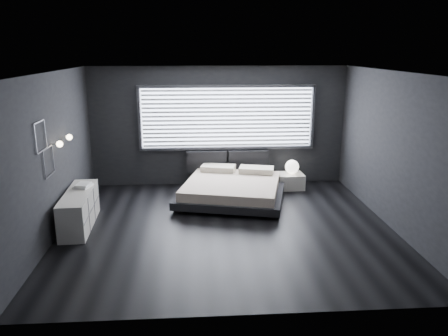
{
  "coord_description": "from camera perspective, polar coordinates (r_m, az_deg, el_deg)",
  "views": [
    {
      "loc": [
        -0.57,
        -7.44,
        3.18
      ],
      "look_at": [
        0.0,
        0.85,
        0.9
      ],
      "focal_mm": 35.0,
      "sensor_mm": 36.0,
      "label": 1
    }
  ],
  "objects": [
    {
      "name": "window",
      "position": [
        10.28,
        0.41,
        6.57
      ],
      "size": [
        4.14,
        0.09,
        1.52
      ],
      "color": "white",
      "rests_on": "ground"
    },
    {
      "name": "nightstand",
      "position": [
        10.35,
        8.6,
        -1.69
      ],
      "size": [
        0.63,
        0.53,
        0.35
      ],
      "primitive_type": "cube",
      "rotation": [
        0.0,
        0.0,
        0.04
      ],
      "color": "silver",
      "rests_on": "ground"
    },
    {
      "name": "bed",
      "position": [
        9.43,
        1.08,
        -2.68
      ],
      "size": [
        2.61,
        2.53,
        0.56
      ],
      "color": "black",
      "rests_on": "ground"
    },
    {
      "name": "dresser",
      "position": [
        8.48,
        -18.35,
        -5.12
      ],
      "size": [
        0.54,
        1.66,
        0.65
      ],
      "color": "silver",
      "rests_on": "ground"
    },
    {
      "name": "wall_art_lower",
      "position": [
        7.74,
        -21.91,
        0.78
      ],
      "size": [
        0.01,
        0.48,
        0.48
      ],
      "color": "#47474C",
      "rests_on": "ground"
    },
    {
      "name": "headboard",
      "position": [
        10.44,
        0.49,
        0.87
      ],
      "size": [
        1.96,
        0.16,
        0.52
      ],
      "color": "black",
      "rests_on": "ground"
    },
    {
      "name": "book_stack",
      "position": [
        8.64,
        -17.95,
        -2.18
      ],
      "size": [
        0.34,
        0.4,
        0.07
      ],
      "color": "silver",
      "rests_on": "dresser"
    },
    {
      "name": "sconce_near",
      "position": [
        7.99,
        -20.69,
        2.95
      ],
      "size": [
        0.18,
        0.11,
        0.11
      ],
      "color": "silver",
      "rests_on": "ground"
    },
    {
      "name": "wall_art_upper",
      "position": [
        7.42,
        -22.84,
        3.8
      ],
      "size": [
        0.01,
        0.48,
        0.48
      ],
      "color": "#47474C",
      "rests_on": "ground"
    },
    {
      "name": "orb_lamp",
      "position": [
        10.31,
        8.87,
        0.17
      ],
      "size": [
        0.32,
        0.32,
        0.32
      ],
      "primitive_type": "sphere",
      "color": "white",
      "rests_on": "nightstand"
    },
    {
      "name": "sconce_far",
      "position": [
        8.56,
        -19.58,
        3.82
      ],
      "size": [
        0.18,
        0.11,
        0.11
      ],
      "color": "silver",
      "rests_on": "ground"
    },
    {
      "name": "room",
      "position": [
        7.67,
        0.44,
        1.92
      ],
      "size": [
        6.04,
        6.0,
        2.8
      ],
      "color": "black",
      "rests_on": "ground"
    }
  ]
}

